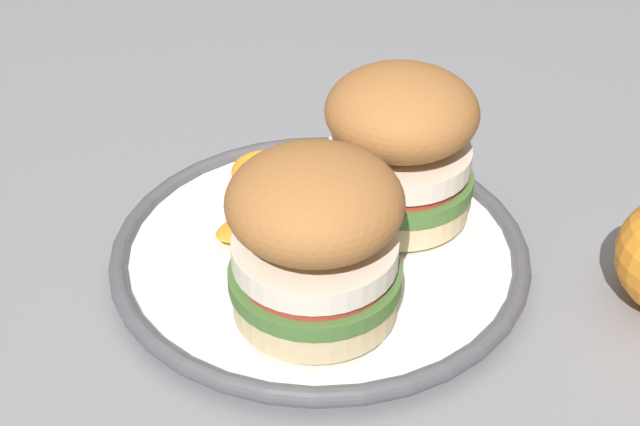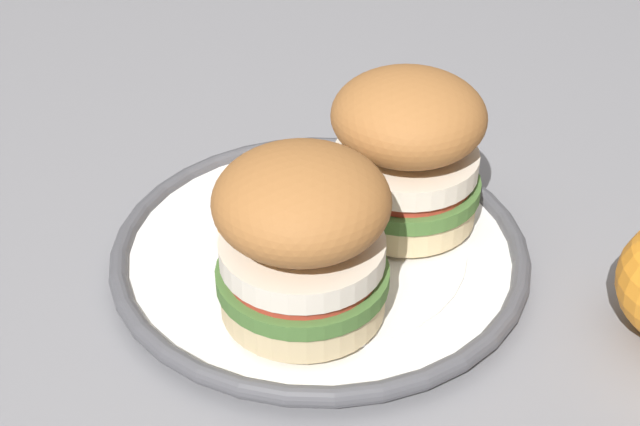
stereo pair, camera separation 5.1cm
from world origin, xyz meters
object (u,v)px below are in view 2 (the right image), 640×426
dining_table (256,361)px  sandwich_half_right (302,236)px  sandwich_half_left (407,148)px  dinner_plate (320,252)px

dining_table → sandwich_half_right: size_ratio=12.75×
sandwich_half_left → sandwich_half_right: 0.11m
sandwich_half_left → dining_table: bearing=135.6°
dining_table → sandwich_half_left: bearing=-44.4°
sandwich_half_left → sandwich_half_right: same height
dinner_plate → sandwich_half_left: size_ratio=2.55×
dinner_plate → sandwich_half_right: size_ratio=2.45×
dinner_plate → sandwich_half_left: sandwich_half_left is taller
dinner_plate → sandwich_half_right: (-0.06, -0.02, 0.06)m
dining_table → dinner_plate: (0.02, -0.04, 0.10)m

